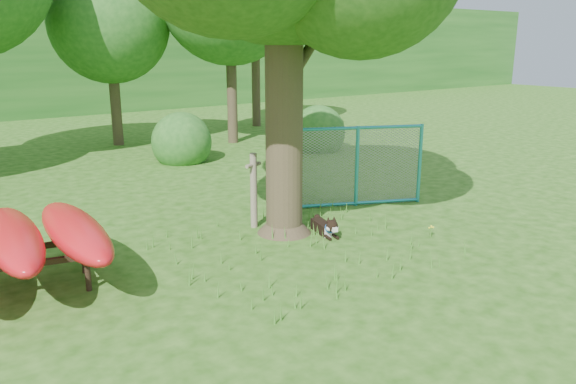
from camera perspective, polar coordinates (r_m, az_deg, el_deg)
ground at (r=8.98m, az=3.57°, el=-7.97°), size 80.00×80.00×0.00m
wooden_post at (r=10.80m, az=-3.51°, el=0.35°), size 0.40×0.20×1.47m
husky_dog at (r=10.54m, az=3.85°, el=-3.56°), size 0.43×0.94×0.43m
fence_section at (r=12.31m, az=7.01°, el=2.61°), size 2.79×1.32×2.95m
wildflower_clump at (r=10.71m, az=14.36°, el=-3.57°), size 0.10×0.09×0.22m
bg_tree_c at (r=20.49m, az=-17.70°, el=15.99°), size 4.00×4.00×6.12m
shrub_right at (r=18.91m, az=3.06°, el=4.27°), size 1.80×1.80×1.80m
shrub_mid at (r=17.33m, az=-10.66°, el=3.06°), size 1.80×1.80×1.80m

